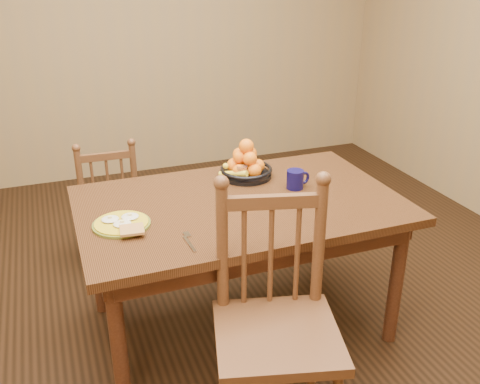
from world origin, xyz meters
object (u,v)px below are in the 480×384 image
object	(u,v)px
chair_far	(109,204)
dining_table	(240,216)
chair_near	(276,324)
breakfast_plate	(122,223)
fruit_bowl	(246,165)
coffee_mug	(296,179)

from	to	relation	value
chair_far	dining_table	bearing A→B (deg)	122.51
chair_near	dining_table	bearing A→B (deg)	96.24
breakfast_plate	fruit_bowl	xyz separation A→B (m)	(0.74, 0.36, 0.05)
coffee_mug	dining_table	bearing A→B (deg)	-171.14
breakfast_plate	chair_far	bearing A→B (deg)	87.40
dining_table	fruit_bowl	bearing A→B (deg)	64.09
dining_table	chair_far	xyz separation A→B (m)	(-0.55, 0.93, -0.25)
chair_far	coffee_mug	bearing A→B (deg)	137.08
chair_far	breakfast_plate	xyz separation A→B (m)	(-0.05, -0.99, 0.35)
chair_near	breakfast_plate	distance (m)	0.83
dining_table	fruit_bowl	xyz separation A→B (m)	(0.14, 0.29, 0.15)
breakfast_plate	coffee_mug	world-z (taller)	coffee_mug
dining_table	breakfast_plate	xyz separation A→B (m)	(-0.60, -0.06, 0.10)
dining_table	chair_far	size ratio (longest dim) A/B	1.87
dining_table	fruit_bowl	distance (m)	0.36
fruit_bowl	coffee_mug	bearing A→B (deg)	-51.44
coffee_mug	fruit_bowl	distance (m)	0.31
dining_table	fruit_bowl	size ratio (longest dim) A/B	5.52
chair_far	chair_near	world-z (taller)	chair_near
breakfast_plate	fruit_bowl	world-z (taller)	fruit_bowl
chair_near	chair_far	bearing A→B (deg)	120.33
dining_table	chair_near	xyz separation A→B (m)	(-0.11, -0.69, -0.14)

